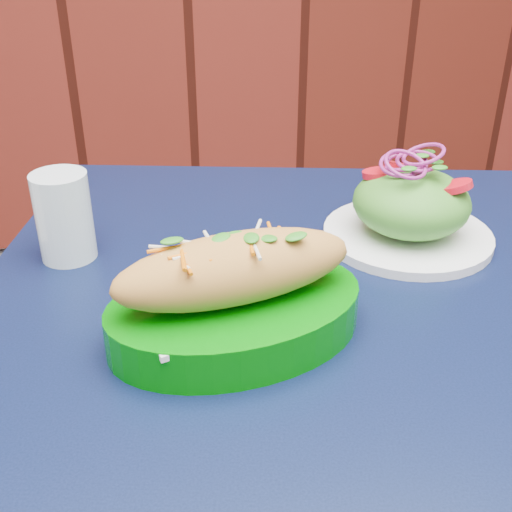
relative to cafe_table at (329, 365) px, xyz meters
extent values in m
cube|color=black|center=(0.00, 0.00, 0.07)|extent=(0.96, 0.96, 0.03)
cylinder|color=black|center=(-0.25, 0.40, -0.30)|extent=(0.04, 0.04, 0.72)
cylinder|color=black|center=(0.40, 0.25, -0.30)|extent=(0.04, 0.04, 0.72)
cube|color=white|center=(-0.11, -0.04, 0.13)|extent=(0.21, 0.16, 0.01)
ellipsoid|color=gold|center=(-0.11, -0.04, 0.16)|extent=(0.25, 0.12, 0.07)
cylinder|color=white|center=(0.14, 0.12, 0.09)|extent=(0.21, 0.21, 0.01)
ellipsoid|color=#4C992D|center=(0.14, 0.12, 0.14)|extent=(0.15, 0.15, 0.08)
cylinder|color=red|center=(0.17, 0.09, 0.17)|extent=(0.04, 0.04, 0.01)
cylinder|color=red|center=(0.10, 0.15, 0.17)|extent=(0.04, 0.04, 0.01)
cylinder|color=red|center=(0.14, 0.17, 0.17)|extent=(0.04, 0.04, 0.01)
torus|color=#99217A|center=(0.14, 0.12, 0.18)|extent=(0.05, 0.05, 0.00)
torus|color=#99217A|center=(0.14, 0.12, 0.19)|extent=(0.05, 0.05, 0.00)
torus|color=#99217A|center=(0.14, 0.12, 0.19)|extent=(0.05, 0.05, 0.00)
torus|color=#99217A|center=(0.14, 0.12, 0.20)|extent=(0.05, 0.05, 0.00)
torus|color=#99217A|center=(0.14, 0.12, 0.20)|extent=(0.05, 0.05, 0.00)
torus|color=#99217A|center=(0.14, 0.12, 0.20)|extent=(0.05, 0.05, 0.00)
cylinder|color=silver|center=(-0.29, 0.16, 0.14)|extent=(0.07, 0.07, 0.11)
camera|label=1|loc=(-0.19, -0.56, 0.46)|focal=45.00mm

